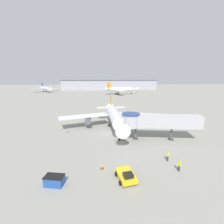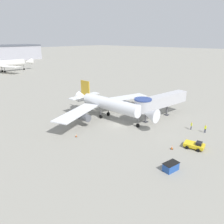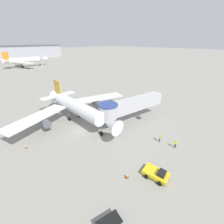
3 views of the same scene
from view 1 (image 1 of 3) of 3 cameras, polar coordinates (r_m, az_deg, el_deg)
The scene contains 13 objects.
ground_plane at distance 38.55m, azimuth -1.41°, elevation -8.27°, with size 800.00×800.00×0.00m, color gray.
main_airplane at distance 42.03m, azimuth 0.85°, elevation -1.35°, with size 31.61×24.68×8.52m.
jet_bridge at distance 35.14m, azimuth 16.02°, elevation -3.30°, with size 17.56×5.93×6.05m.
pushback_tug_yellow at distance 22.39m, azimuth 5.40°, elevation -22.90°, with size 2.87×3.84×1.39m.
service_container_blue at distance 22.67m, azimuth -21.10°, elevation -23.16°, with size 2.77×1.97×1.31m.
traffic_cone_apron_front at distance 24.63m, azimuth -3.82°, elevation -19.99°, with size 0.47×0.47×0.77m.
traffic_cone_starboard_wing at distance 45.14m, azimuth 17.18°, elevation -5.26°, with size 0.46×0.46×0.75m.
traffic_cone_port_wing at distance 40.97m, azimuth -16.62°, elevation -7.10°, with size 0.37×0.37×0.63m.
ground_crew_marshaller at distance 27.82m, azimuth 20.51°, elevation -15.19°, with size 0.37×0.25×1.80m.
ground_crew_wing_walker at distance 25.75m, azimuth 24.22°, elevation -17.87°, with size 0.33×0.40×1.79m.
background_jet_orange_tail at distance 140.97m, azimuth 3.16°, elevation 8.66°, with size 30.60×31.49×10.92m.
background_jet_blue_tail at distance 181.27m, azimuth -24.06°, elevation 8.26°, with size 26.61×26.92×9.74m.
terminal_building at distance 211.97m, azimuth -0.99°, elevation 10.35°, with size 126.52×25.87×13.18m.
Camera 1 is at (-2.92, -36.00, 13.49)m, focal length 24.00 mm.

